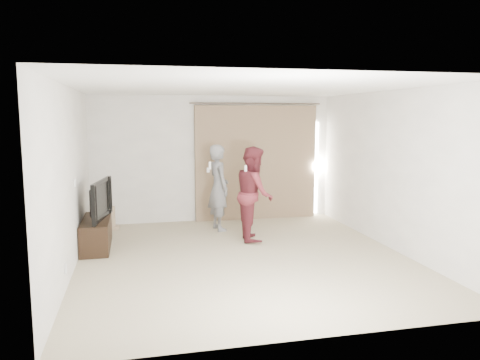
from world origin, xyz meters
The scene contains 10 objects.
floor centered at (0.00, 0.00, 0.00)m, with size 5.50×5.50×0.00m, color tan.
wall_back centered at (0.00, 2.75, 1.30)m, with size 5.00×0.04×2.60m, color white.
wall_left centered at (-2.50, 0.00, 1.30)m, with size 0.04×5.50×2.60m.
ceiling centered at (0.00, 0.00, 2.60)m, with size 5.00×5.50×0.01m, color white.
curtain centered at (0.91, 2.68, 1.20)m, with size 2.80×0.11×2.46m.
tv_console centered at (-2.27, 1.07, 0.25)m, with size 0.44×1.28×0.49m, color black.
tv centered at (-2.27, 1.07, 0.82)m, with size 1.13×0.15×0.65m, color black.
scratching_post centered at (-2.10, 2.40, 0.18)m, with size 0.33×0.33×0.44m.
person_man centered at (-0.06, 1.87, 0.82)m, with size 0.51×0.67×1.65m.
person_woman centered at (0.43, 1.03, 0.83)m, with size 0.71×0.87×1.66m.
Camera 1 is at (-1.61, -6.84, 2.18)m, focal length 35.00 mm.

